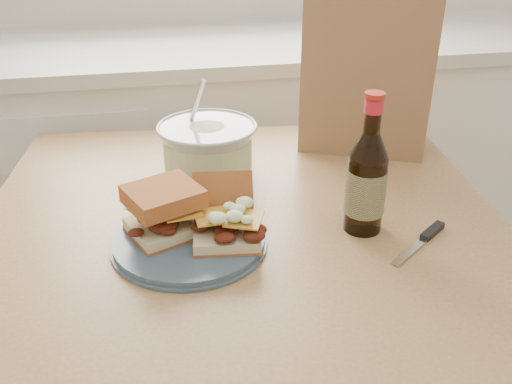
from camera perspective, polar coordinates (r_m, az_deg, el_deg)
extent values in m
cube|color=white|center=(2.03, -3.72, 1.38)|extent=(2.40, 0.60, 0.90)
cube|color=silver|center=(1.87, -4.18, 14.37)|extent=(2.50, 0.64, 0.04)
cube|color=tan|center=(1.06, -1.40, -4.37)|extent=(1.08, 1.08, 0.04)
cube|color=tan|center=(1.69, -17.16, -8.61)|extent=(0.07, 0.07, 0.77)
cube|color=tan|center=(1.71, 12.62, -7.37)|extent=(0.07, 0.07, 0.77)
cylinder|color=#3D5263|center=(0.99, -6.68, -4.89)|extent=(0.26, 0.26, 0.02)
cube|color=beige|center=(1.00, -9.01, -3.42)|extent=(0.15, 0.14, 0.02)
cube|color=gold|center=(0.99, -9.16, -1.61)|extent=(0.09, 0.09, 0.00)
cube|color=#AA5A2D|center=(0.97, -9.27, -0.42)|extent=(0.15, 0.14, 0.03)
cube|color=beige|center=(0.97, -2.95, -4.27)|extent=(0.12, 0.11, 0.02)
cube|color=gold|center=(0.95, -3.00, -2.50)|extent=(0.07, 0.07, 0.00)
cube|color=#AA5A2D|center=(1.01, -3.30, -0.67)|extent=(0.11, 0.09, 0.10)
cone|color=#B2C0BA|center=(1.22, -4.84, 4.22)|extent=(0.20, 0.20, 0.11)
cylinder|color=white|center=(1.23, -4.83, 4.02)|extent=(0.19, 0.19, 0.07)
torus|color=#B2C0BA|center=(1.20, -4.94, 6.56)|extent=(0.21, 0.21, 0.01)
cylinder|color=silver|center=(1.22, -6.09, 8.47)|extent=(0.05, 0.08, 0.14)
cylinder|color=black|center=(1.02, 10.85, -0.15)|extent=(0.07, 0.07, 0.14)
cone|color=black|center=(0.98, 11.33, 4.66)|extent=(0.07, 0.07, 0.04)
cylinder|color=black|center=(0.96, 11.62, 7.52)|extent=(0.03, 0.03, 0.06)
cylinder|color=red|center=(0.96, 11.72, 8.47)|extent=(0.03, 0.03, 0.02)
cylinder|color=#AA2C1F|center=(0.95, 11.82, 9.47)|extent=(0.03, 0.03, 0.01)
cylinder|color=#2C381C|center=(1.02, 10.88, 0.12)|extent=(0.07, 0.07, 0.08)
cube|color=silver|center=(1.01, 15.33, -5.59)|extent=(0.10, 0.08, 0.00)
cube|color=black|center=(1.07, 17.23, -3.74)|extent=(0.06, 0.05, 0.01)
cube|color=#916846|center=(1.36, 11.14, 12.15)|extent=(0.33, 0.29, 0.37)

